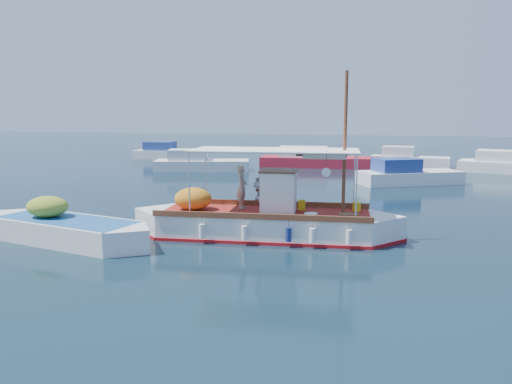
# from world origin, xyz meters

# --- Properties ---
(ground) EXTENTS (160.00, 160.00, 0.00)m
(ground) POSITION_xyz_m (0.00, 0.00, 0.00)
(ground) COLOR black
(ground) RESTS_ON ground
(fishing_caique) EXTENTS (9.69, 3.17, 5.93)m
(fishing_caique) POSITION_xyz_m (-0.74, 0.62, 0.52)
(fishing_caique) COLOR white
(fishing_caique) RESTS_ON ground
(dinghy) EXTENTS (6.89, 3.10, 1.73)m
(dinghy) POSITION_xyz_m (-7.14, -1.68, 0.36)
(dinghy) COLOR white
(dinghy) RESTS_ON ground
(bg_boat_nw) EXTENTS (7.33, 3.99, 1.80)m
(bg_boat_nw) POSITION_xyz_m (-9.88, 18.97, 0.49)
(bg_boat_nw) COLOR silver
(bg_boat_nw) RESTS_ON ground
(bg_boat_n) EXTENTS (9.73, 3.39, 1.80)m
(bg_boat_n) POSITION_xyz_m (-1.59, 23.76, 0.49)
(bg_boat_n) COLOR #A91C2B
(bg_boat_n) RESTS_ON ground
(bg_boat_ne) EXTENTS (6.54, 4.75, 1.80)m
(bg_boat_ne) POSITION_xyz_m (4.91, 15.27, 0.49)
(bg_boat_ne) COLOR silver
(bg_boat_ne) RESTS_ON ground
(bg_boat_far_w) EXTENTS (6.59, 2.31, 1.80)m
(bg_boat_far_w) POSITION_xyz_m (-16.09, 27.37, 0.49)
(bg_boat_far_w) COLOR silver
(bg_boat_far_w) RESTS_ON ground
(bg_boat_far_n) EXTENTS (6.28, 2.76, 1.80)m
(bg_boat_far_n) POSITION_xyz_m (5.47, 25.78, 0.49)
(bg_boat_far_n) COLOR silver
(bg_boat_far_n) RESTS_ON ground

